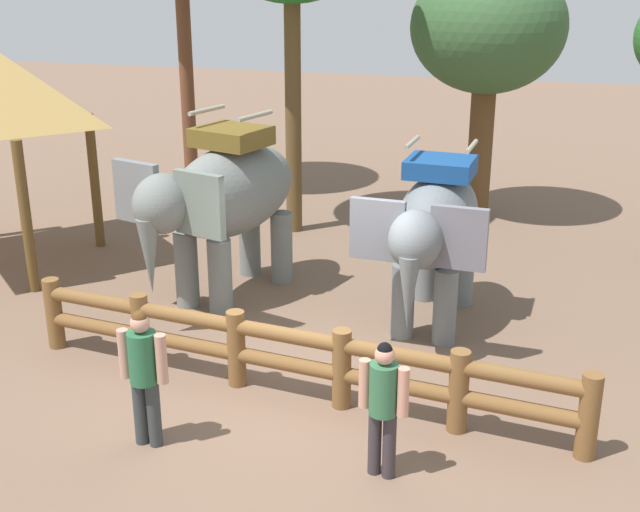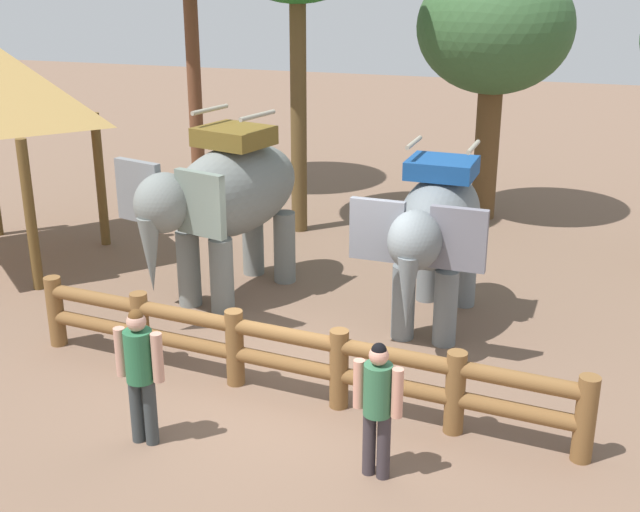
% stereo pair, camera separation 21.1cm
% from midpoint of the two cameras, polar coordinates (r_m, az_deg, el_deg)
% --- Properties ---
extents(ground_plane, '(60.00, 60.00, 0.00)m').
position_cam_midpoint_polar(ground_plane, '(11.16, -2.29, -8.81)').
color(ground_plane, brown).
extents(log_fence, '(7.59, 1.06, 1.05)m').
position_cam_midpoint_polar(log_fence, '(10.64, -2.81, -6.68)').
color(log_fence, brown).
rests_on(log_fence, ground).
extents(elephant_near_left, '(2.42, 3.69, 3.09)m').
position_cam_midpoint_polar(elephant_near_left, '(13.38, -7.04, 4.04)').
color(elephant_near_left, slate).
rests_on(elephant_near_left, ground).
extents(elephant_center, '(1.87, 3.28, 2.82)m').
position_cam_midpoint_polar(elephant_center, '(12.38, 7.41, 1.98)').
color(elephant_center, slate).
rests_on(elephant_center, ground).
extents(tourist_woman_in_black, '(0.56, 0.36, 1.60)m').
position_cam_midpoint_polar(tourist_woman_in_black, '(8.95, 3.69, -9.86)').
color(tourist_woman_in_black, '#362F35').
rests_on(tourist_woman_in_black, ground).
extents(tourist_man_in_blue, '(0.60, 0.33, 1.69)m').
position_cam_midpoint_polar(tourist_man_in_blue, '(9.67, -12.65, -7.57)').
color(tourist_man_in_blue, '#32383A').
rests_on(tourist_man_in_blue, ground).
extents(tree_back_center, '(3.16, 3.16, 5.36)m').
position_cam_midpoint_polar(tree_back_center, '(17.72, 11.14, 14.98)').
color(tree_back_center, brown).
rests_on(tree_back_center, ground).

